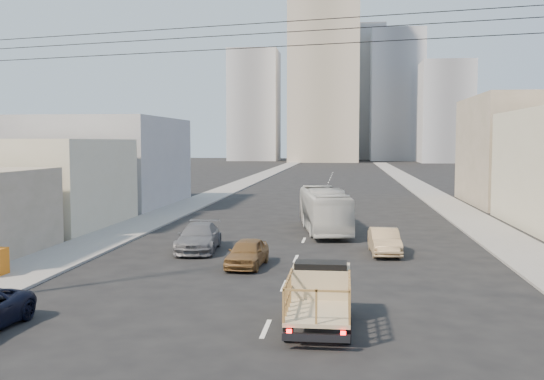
% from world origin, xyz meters
% --- Properties ---
extents(ground, '(420.00, 420.00, 0.00)m').
position_xyz_m(ground, '(0.00, 0.00, 0.00)').
color(ground, black).
rests_on(ground, ground).
extents(sidewalk_left, '(3.50, 180.00, 0.12)m').
position_xyz_m(sidewalk_left, '(-11.75, 70.00, 0.06)').
color(sidewalk_left, gray).
rests_on(sidewalk_left, ground).
extents(sidewalk_right, '(3.50, 180.00, 0.12)m').
position_xyz_m(sidewalk_right, '(11.75, 70.00, 0.06)').
color(sidewalk_right, gray).
rests_on(sidewalk_right, ground).
extents(lane_dashes, '(0.15, 104.00, 0.01)m').
position_xyz_m(lane_dashes, '(0.00, 53.00, 0.01)').
color(lane_dashes, silver).
rests_on(lane_dashes, ground).
extents(flatbed_pickup, '(1.95, 4.41, 1.90)m').
position_xyz_m(flatbed_pickup, '(1.66, 2.46, 1.09)').
color(flatbed_pickup, tan).
rests_on(flatbed_pickup, ground).
extents(city_bus, '(3.87, 10.37, 2.82)m').
position_xyz_m(city_bus, '(1.06, 23.93, 1.41)').
color(city_bus, beige).
rests_on(city_bus, ground).
extents(sedan_brown, '(1.82, 3.96, 1.32)m').
position_xyz_m(sedan_brown, '(-2.09, 11.71, 0.66)').
color(sedan_brown, brown).
rests_on(sedan_brown, ground).
extents(sedan_tan, '(1.63, 4.14, 1.34)m').
position_xyz_m(sedan_tan, '(4.47, 15.81, 0.67)').
color(sedan_tan, tan).
rests_on(sedan_tan, ground).
extents(sedan_grey, '(2.43, 5.18, 1.46)m').
position_xyz_m(sedan_grey, '(-5.33, 15.64, 0.73)').
color(sedan_grey, slate).
rests_on(sedan_grey, ground).
extents(overhead_wires, '(23.01, 5.02, 0.72)m').
position_xyz_m(overhead_wires, '(0.00, 1.50, 8.97)').
color(overhead_wires, black).
rests_on(overhead_wires, ground).
extents(bldg_right_far, '(12.00, 16.00, 10.00)m').
position_xyz_m(bldg_right_far, '(20.00, 44.00, 5.00)').
color(bldg_right_far, gray).
rests_on(bldg_right_far, ground).
extents(bldg_left_mid, '(11.00, 12.00, 6.00)m').
position_xyz_m(bldg_left_mid, '(-19.00, 24.00, 3.00)').
color(bldg_left_mid, '#BFB89A').
rests_on(bldg_left_mid, ground).
extents(bldg_left_far, '(12.00, 16.00, 8.00)m').
position_xyz_m(bldg_left_far, '(-19.50, 39.00, 4.00)').
color(bldg_left_far, '#959597').
rests_on(bldg_left_far, ground).
extents(high_rise_tower, '(20.00, 20.00, 60.00)m').
position_xyz_m(high_rise_tower, '(-4.00, 170.00, 30.00)').
color(high_rise_tower, tan).
rests_on(high_rise_tower, ground).
extents(midrise_ne, '(16.00, 16.00, 40.00)m').
position_xyz_m(midrise_ne, '(18.00, 185.00, 20.00)').
color(midrise_ne, gray).
rests_on(midrise_ne, ground).
extents(midrise_nw, '(15.00, 15.00, 34.00)m').
position_xyz_m(midrise_nw, '(-26.00, 180.00, 17.00)').
color(midrise_nw, gray).
rests_on(midrise_nw, ground).
extents(midrise_back, '(18.00, 18.00, 44.00)m').
position_xyz_m(midrise_back, '(6.00, 200.00, 22.00)').
color(midrise_back, '#959597').
rests_on(midrise_back, ground).
extents(midrise_east, '(14.00, 14.00, 28.00)m').
position_xyz_m(midrise_east, '(30.00, 165.00, 14.00)').
color(midrise_east, gray).
rests_on(midrise_east, ground).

